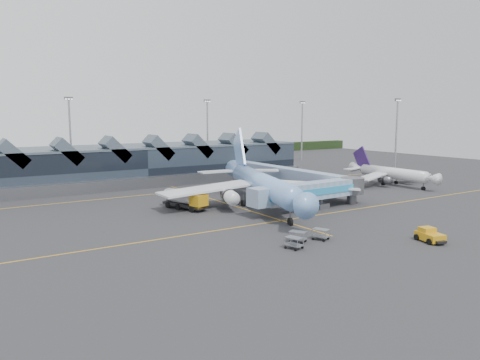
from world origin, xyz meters
TOP-DOWN VIEW (x-y plane):
  - ground at (0.00, 0.00)m, footprint 260.00×260.00m
  - taxi_stripes at (0.00, 10.00)m, footprint 120.00×60.00m
  - tree_line_far at (0.00, 110.00)m, footprint 260.00×4.00m
  - terminal at (-5.07, 47.35)m, footprint 90.00×22.25m
  - light_masts at (21.00, 62.80)m, footprint 132.40×42.56m
  - main_airliner at (4.68, 4.85)m, footprint 38.14×44.91m
  - regional_jet at (47.72, 9.40)m, footprint 24.89×27.07m
  - jet_bridge at (11.33, -3.85)m, footprint 27.01×5.10m
  - fuel_truck at (-9.35, 9.63)m, footprint 5.33×10.48m
  - pushback_tug at (9.34, -29.33)m, footprint 3.44×4.63m
  - baggage_carts at (-5.97, -20.76)m, footprint 8.01×4.67m

SIDE VIEW (x-z plane):
  - ground at x=0.00m, z-range 0.00..0.00m
  - taxi_stripes at x=0.00m, z-range 0.00..0.01m
  - pushback_tug at x=9.34m, z-range -0.10..1.79m
  - baggage_carts at x=-5.97m, z-range 0.10..1.65m
  - fuel_truck at x=-9.35m, z-range 0.21..3.73m
  - tree_line_far at x=0.00m, z-range 0.00..4.00m
  - regional_jet at x=47.72m, z-range -1.70..7.61m
  - jet_bridge at x=11.33m, z-range 0.80..6.04m
  - main_airliner at x=4.68m, z-range -3.06..11.78m
  - terminal at x=-5.07m, z-range -1.38..11.14m
  - light_masts at x=21.00m, z-range 1.26..23.71m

